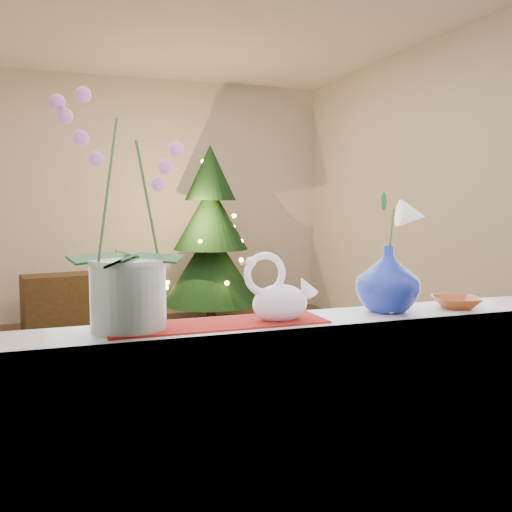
{
  "coord_description": "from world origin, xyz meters",
  "views": [
    {
      "loc": [
        -0.87,
        -4.09,
        1.31
      ],
      "look_at": [
        0.09,
        -1.4,
        1.04
      ],
      "focal_mm": 40.0,
      "sensor_mm": 36.0,
      "label": 1
    }
  ],
  "objects_px": {
    "paperweight": "(390,305)",
    "xmas_tree": "(211,235)",
    "orchid_pot": "(126,212)",
    "side_table": "(64,303)",
    "blue_vase": "(388,274)",
    "swan": "(280,289)",
    "amber_dish": "(456,303)"
  },
  "relations": [
    {
      "from": "paperweight",
      "to": "xmas_tree",
      "type": "xyz_separation_m",
      "value": [
        0.5,
        4.22,
        0.01
      ]
    },
    {
      "from": "amber_dish",
      "to": "side_table",
      "type": "height_order",
      "value": "amber_dish"
    },
    {
      "from": "amber_dish",
      "to": "xmas_tree",
      "type": "relative_size",
      "value": 0.08
    },
    {
      "from": "swan",
      "to": "side_table",
      "type": "bearing_deg",
      "value": 113.66
    },
    {
      "from": "swan",
      "to": "blue_vase",
      "type": "xyz_separation_m",
      "value": [
        0.42,
        0.03,
        0.03
      ]
    },
    {
      "from": "paperweight",
      "to": "xmas_tree",
      "type": "height_order",
      "value": "xmas_tree"
    },
    {
      "from": "amber_dish",
      "to": "xmas_tree",
      "type": "bearing_deg",
      "value": 87.19
    },
    {
      "from": "swan",
      "to": "paperweight",
      "type": "relative_size",
      "value": 4.11
    },
    {
      "from": "orchid_pot",
      "to": "swan",
      "type": "height_order",
      "value": "orchid_pot"
    },
    {
      "from": "orchid_pot",
      "to": "side_table",
      "type": "height_order",
      "value": "orchid_pot"
    },
    {
      "from": "swan",
      "to": "amber_dish",
      "type": "xyz_separation_m",
      "value": [
        0.7,
        0.0,
        -0.09
      ]
    },
    {
      "from": "orchid_pot",
      "to": "blue_vase",
      "type": "bearing_deg",
      "value": -0.43
    },
    {
      "from": "amber_dish",
      "to": "side_table",
      "type": "relative_size",
      "value": 0.18
    },
    {
      "from": "swan",
      "to": "side_table",
      "type": "distance_m",
      "value": 4.41
    },
    {
      "from": "amber_dish",
      "to": "orchid_pot",
      "type": "bearing_deg",
      "value": 178.22
    },
    {
      "from": "orchid_pot",
      "to": "xmas_tree",
      "type": "distance_m",
      "value": 4.4
    },
    {
      "from": "paperweight",
      "to": "swan",
      "type": "bearing_deg",
      "value": 177.65
    },
    {
      "from": "orchid_pot",
      "to": "xmas_tree",
      "type": "height_order",
      "value": "xmas_tree"
    },
    {
      "from": "xmas_tree",
      "to": "paperweight",
      "type": "bearing_deg",
      "value": -96.75
    },
    {
      "from": "blue_vase",
      "to": "swan",
      "type": "bearing_deg",
      "value": -175.96
    },
    {
      "from": "paperweight",
      "to": "amber_dish",
      "type": "relative_size",
      "value": 0.43
    },
    {
      "from": "paperweight",
      "to": "amber_dish",
      "type": "distance_m",
      "value": 0.29
    },
    {
      "from": "orchid_pot",
      "to": "side_table",
      "type": "distance_m",
      "value": 4.38
    },
    {
      "from": "blue_vase",
      "to": "amber_dish",
      "type": "xyz_separation_m",
      "value": [
        0.28,
        -0.03,
        -0.12
      ]
    },
    {
      "from": "swan",
      "to": "xmas_tree",
      "type": "bearing_deg",
      "value": 93.49
    },
    {
      "from": "orchid_pot",
      "to": "blue_vase",
      "type": "distance_m",
      "value": 0.93
    },
    {
      "from": "swan",
      "to": "paperweight",
      "type": "xyz_separation_m",
      "value": [
        0.41,
        -0.02,
        -0.08
      ]
    },
    {
      "from": "xmas_tree",
      "to": "side_table",
      "type": "bearing_deg",
      "value": 176.16
    },
    {
      "from": "paperweight",
      "to": "orchid_pot",
      "type": "bearing_deg",
      "value": 176.55
    },
    {
      "from": "swan",
      "to": "blue_vase",
      "type": "height_order",
      "value": "blue_vase"
    },
    {
      "from": "paperweight",
      "to": "side_table",
      "type": "xyz_separation_m",
      "value": [
        -1.01,
        4.32,
        -0.66
      ]
    },
    {
      "from": "swan",
      "to": "amber_dish",
      "type": "relative_size",
      "value": 1.76
    }
  ]
}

